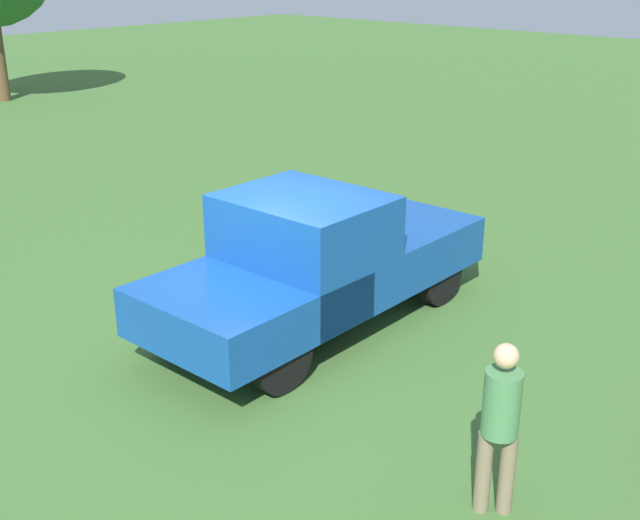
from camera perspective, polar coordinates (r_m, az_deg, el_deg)
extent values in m
plane|color=#3D662D|center=(10.05, -3.52, -6.05)|extent=(80.00, 80.00, 0.00)
cylinder|color=black|center=(12.01, 2.07, 0.81)|extent=(0.82, 0.22, 0.82)
cylinder|color=black|center=(11.13, 8.57, -1.13)|extent=(0.82, 0.22, 0.82)
cylinder|color=black|center=(9.94, -9.62, -4.01)|extent=(0.82, 0.22, 0.82)
cylinder|color=black|center=(8.85, -2.83, -7.04)|extent=(0.82, 0.22, 0.82)
cube|color=#144799|center=(11.35, 4.95, 1.34)|extent=(2.03, 1.98, 0.64)
cube|color=#144799|center=(9.92, -1.13, 0.76)|extent=(1.63, 1.97, 1.40)
cube|color=slate|center=(9.78, -1.15, 3.18)|extent=(1.39, 1.81, 0.48)
cube|color=#144799|center=(9.42, -5.18, -3.11)|extent=(2.43, 1.98, 0.60)
cube|color=silver|center=(12.16, 7.53, 1.30)|extent=(0.17, 1.85, 0.16)
cylinder|color=#7A6B51|center=(7.26, 11.65, -14.64)|extent=(0.14, 0.14, 0.79)
cylinder|color=#7A6B51|center=(7.29, 13.26, -14.66)|extent=(0.14, 0.14, 0.79)
cylinder|color=#477F4C|center=(6.90, 12.91, -9.98)|extent=(0.45, 0.45, 0.59)
sphere|color=#D8AD84|center=(6.68, 13.22, -6.73)|extent=(0.21, 0.21, 0.21)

